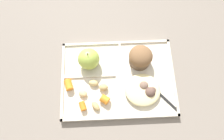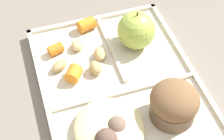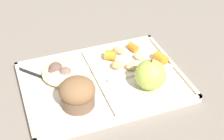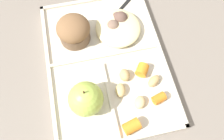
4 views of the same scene
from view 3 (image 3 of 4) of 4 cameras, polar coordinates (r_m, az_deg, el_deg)
ground at (r=0.86m, az=-1.54°, el=-2.47°), size 6.00×6.00×0.00m
lunch_tray at (r=0.86m, az=-1.52°, el=-2.08°), size 0.40×0.29×0.02m
green_apple at (r=0.82m, az=6.48°, el=-0.78°), size 0.08×0.08×0.08m
bran_muffin at (r=0.77m, az=-5.83°, el=-3.89°), size 0.08×0.08×0.07m
carrot_slice_back at (r=0.96m, az=3.56°, el=3.82°), size 0.03×0.03×0.02m
carrot_slice_near_corner at (r=0.92m, az=8.20°, el=2.03°), size 0.03×0.04×0.03m
carrot_slice_center at (r=0.92m, az=-0.27°, el=2.46°), size 0.04×0.04×0.03m
potato_chunk_golden at (r=0.94m, az=1.10°, el=3.29°), size 0.04×0.04×0.02m
potato_chunk_browned at (r=0.89m, az=0.88°, el=0.88°), size 0.03×0.03×0.02m
potato_chunk_large at (r=0.88m, az=3.35°, el=0.61°), size 0.04×0.03×0.02m
potato_chunk_wedge at (r=0.92m, az=4.61°, el=2.31°), size 0.04×0.04×0.02m
egg_noodle_pile at (r=0.87m, az=-7.76°, el=-0.31°), size 0.12×0.12×0.03m
meatball_center at (r=0.87m, az=-9.41°, el=0.12°), size 0.04×0.04×0.04m
meatball_front at (r=0.87m, az=-9.88°, el=-0.50°), size 0.03×0.03×0.03m
meatball_back at (r=0.86m, az=-7.82°, el=-0.61°), size 0.03×0.03×0.03m
plastic_fork at (r=0.88m, az=-11.34°, el=-1.32°), size 0.11×0.13×0.00m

